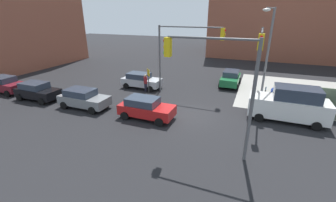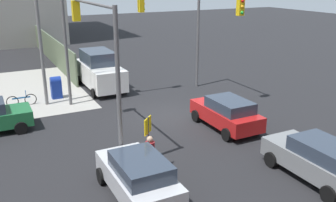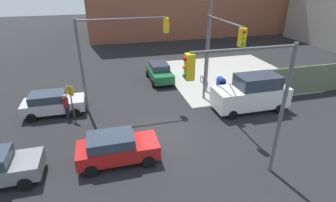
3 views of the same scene
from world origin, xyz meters
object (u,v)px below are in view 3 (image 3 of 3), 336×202
coupe_silver (53,103)px  van_white_delivery (252,93)px  hatchback_red (116,148)px  pedestrian_crossing (66,106)px  traffic_signal_ne_corner (218,47)px  coupe_green (160,72)px  traffic_signal_se_corner (249,91)px  bicycle_leaning_on_fence (204,81)px  traffic_signal_nw_corner (116,45)px  mailbox_blue (221,85)px  street_lamp_corner (210,37)px

coupe_silver → van_white_delivery: (13.87, -2.90, 0.44)m
hatchback_red → coupe_silver: same height
pedestrian_crossing → traffic_signal_ne_corner: bearing=-25.6°
traffic_signal_ne_corner → coupe_silver: bearing=169.2°
coupe_green → van_white_delivery: bearing=-55.4°
traffic_signal_se_corner → bicycle_leaning_on_fence: size_ratio=3.71×
traffic_signal_se_corner → pedestrian_crossing: traffic_signal_se_corner is taller
van_white_delivery → pedestrian_crossing: van_white_delivery is taller
coupe_green → pedestrian_crossing: (-7.76, -5.41, 0.09)m
hatchback_red → bicycle_leaning_on_fence: 12.39m
traffic_signal_se_corner → traffic_signal_nw_corner: bearing=117.8°
traffic_signal_nw_corner → pedestrian_crossing: 5.32m
traffic_signal_ne_corner → hatchback_red: 9.38m
traffic_signal_nw_corner → mailbox_blue: size_ratio=4.55×
mailbox_blue → coupe_silver: bearing=-178.7°
coupe_silver → mailbox_blue: bearing=1.3°
traffic_signal_se_corner → coupe_silver: 13.72m
traffic_signal_se_corner → pedestrian_crossing: (-8.47, 8.30, -3.66)m
traffic_signal_nw_corner → street_lamp_corner: 7.25m
traffic_signal_se_corner → coupe_green: bearing=92.9°
traffic_signal_se_corner → mailbox_blue: traffic_signal_se_corner is taller
coupe_silver → pedestrian_crossing: size_ratio=2.32×
mailbox_blue → pedestrian_crossing: bearing=-174.3°
traffic_signal_nw_corner → pedestrian_crossing: (-3.72, -0.70, -3.74)m
traffic_signal_se_corner → pedestrian_crossing: bearing=135.6°
van_white_delivery → bicycle_leaning_on_fence: van_white_delivery is taller
coupe_green → coupe_silver: size_ratio=0.98×
coupe_silver → pedestrian_crossing: bearing=-42.2°
traffic_signal_se_corner → coupe_green: size_ratio=1.60×
bicycle_leaning_on_fence → hatchback_red: bearing=-133.4°
coupe_silver → bicycle_leaning_on_fence: size_ratio=2.36×
hatchback_red → van_white_delivery: van_white_delivery is taller
traffic_signal_nw_corner → street_lamp_corner: bearing=7.5°
traffic_signal_se_corner → van_white_delivery: size_ratio=1.20×
traffic_signal_ne_corner → street_lamp_corner: 2.96m
traffic_signal_ne_corner → van_white_delivery: 4.28m
traffic_signal_nw_corner → bicycle_leaning_on_fence: (7.68, 2.70, -4.33)m
street_lamp_corner → bicycle_leaning_on_fence: 4.72m
traffic_signal_ne_corner → bicycle_leaning_on_fence: bearing=76.7°
coupe_green → traffic_signal_nw_corner: bearing=-130.7°
coupe_green → coupe_silver: same height
traffic_signal_nw_corner → pedestrian_crossing: size_ratio=3.64×
coupe_green → pedestrian_crossing: 9.46m
traffic_signal_se_corner → hatchback_red: 7.24m
street_lamp_corner → van_white_delivery: 5.37m
mailbox_blue → bicycle_leaning_on_fence: size_ratio=0.82×
traffic_signal_ne_corner → van_white_delivery: traffic_signal_ne_corner is taller
bicycle_leaning_on_fence → street_lamp_corner: bearing=-105.8°
traffic_signal_se_corner → traffic_signal_ne_corner: bearing=75.4°
coupe_green → hatchback_red: 12.03m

